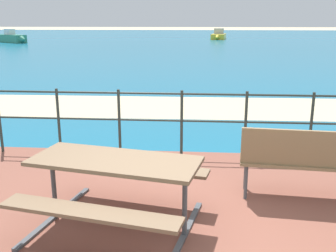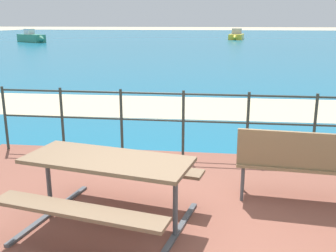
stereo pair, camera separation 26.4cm
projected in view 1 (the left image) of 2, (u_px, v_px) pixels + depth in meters
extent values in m
plane|color=beige|center=(170.00, 239.00, 4.01)|extent=(240.00, 240.00, 0.00)
cube|color=brown|center=(170.00, 237.00, 4.00)|extent=(6.40, 5.20, 0.06)
cube|color=#196B8E|center=(198.00, 40.00, 42.49)|extent=(90.00, 90.00, 0.01)
cube|color=beige|center=(189.00, 107.00, 10.06)|extent=(54.04, 3.60, 0.01)
cube|color=#7A6047|center=(115.00, 161.00, 3.96)|extent=(1.81, 1.03, 0.04)
cube|color=#7A6047|center=(89.00, 212.00, 3.49)|extent=(1.72, 0.60, 0.04)
cube|color=#7A6047|center=(136.00, 166.00, 4.58)|extent=(1.72, 0.60, 0.04)
cylinder|color=#4C5156|center=(54.00, 186.00, 4.26)|extent=(0.06, 0.06, 0.73)
cube|color=#4C5156|center=(56.00, 215.00, 4.35)|extent=(0.35, 1.42, 0.03)
cylinder|color=#4C5156|center=(185.00, 203.00, 3.86)|extent=(0.06, 0.06, 0.73)
cube|color=#4C5156|center=(184.00, 235.00, 3.95)|extent=(0.35, 1.42, 0.03)
cube|color=#8C704C|center=(309.00, 163.00, 4.69)|extent=(1.65, 0.54, 0.04)
cube|color=#8C704C|center=(313.00, 149.00, 4.46)|extent=(1.62, 0.23, 0.44)
cylinder|color=#4C5156|center=(245.00, 172.00, 5.01)|extent=(0.04, 0.04, 0.45)
cylinder|color=#4C5156|center=(246.00, 181.00, 4.73)|extent=(0.04, 0.04, 0.45)
cylinder|color=#2D3833|center=(59.00, 121.00, 6.28)|extent=(0.04, 0.04, 1.06)
cylinder|color=#2D3833|center=(119.00, 123.00, 6.21)|extent=(0.04, 0.04, 1.06)
cylinder|color=#2D3833|center=(182.00, 124.00, 6.13)|extent=(0.04, 0.04, 1.06)
cylinder|color=#2D3833|center=(245.00, 125.00, 6.05)|extent=(0.04, 0.04, 1.06)
cylinder|color=#2D3833|center=(311.00, 127.00, 5.97)|extent=(0.04, 0.04, 1.06)
cylinder|color=#2D3833|center=(182.00, 94.00, 6.00)|extent=(5.90, 0.03, 0.03)
cylinder|color=#2D3833|center=(182.00, 121.00, 6.11)|extent=(5.90, 0.03, 0.03)
cube|color=yellow|center=(219.00, 37.00, 45.24)|extent=(1.92, 4.20, 0.58)
cube|color=#A5A8AD|center=(219.00, 31.00, 45.37)|extent=(1.17, 1.17, 0.63)
cone|color=yellow|center=(217.00, 37.00, 43.08)|extent=(0.58, 0.56, 0.52)
cube|color=#338466|center=(12.00, 39.00, 38.25)|extent=(3.66, 3.04, 0.76)
cube|color=silver|center=(9.00, 32.00, 38.26)|extent=(1.17, 1.10, 0.55)
cone|color=#338466|center=(23.00, 39.00, 36.95)|extent=(0.80, 0.85, 0.68)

